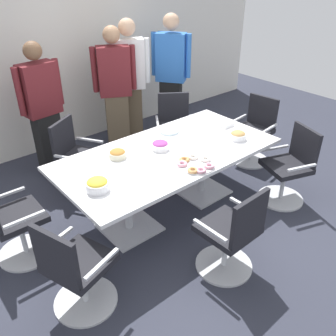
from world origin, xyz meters
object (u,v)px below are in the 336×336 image
office_chair_3 (77,161)px  person_standing_3 (171,75)px  conference_table (168,162)px  plate_stack (169,131)px  person_standing_0 (43,108)px  office_chair_4 (13,223)px  office_chair_5 (76,272)px  office_chair_2 (174,130)px  person_standing_2 (130,82)px  office_chair_6 (232,236)px  snack_bowl_cookies (238,135)px  snack_bowl_pretzels (118,154)px  office_chair_1 (254,134)px  person_standing_1 (115,89)px  napkin_pile (225,124)px  snack_bowl_candy_mix (160,145)px  office_chair_0 (289,170)px  snack_bowl_chips_yellow (97,185)px  donut_platter (196,164)px

office_chair_3 → person_standing_3: person_standing_3 is taller
conference_table → plate_stack: 0.52m
person_standing_0 → office_chair_4: bearing=46.9°
office_chair_3 → office_chair_5: 1.84m
office_chair_2 → person_standing_2: bearing=-41.0°
office_chair_6 → snack_bowl_cookies: bearing=38.1°
office_chair_6 → person_standing_2: bearing=70.9°
office_chair_3 → snack_bowl_pretzels: bearing=65.3°
conference_table → office_chair_5: (-1.45, -0.57, -0.22)m
office_chair_1 → person_standing_3: size_ratio=0.49×
conference_table → person_standing_1: size_ratio=1.34×
napkin_pile → snack_bowl_candy_mix: bearing=178.1°
office_chair_3 → snack_bowl_cookies: 1.95m
office_chair_3 → person_standing_0: bearing=-117.2°
office_chair_0 → office_chair_6: (-1.40, -0.34, 0.00)m
office_chair_4 → office_chair_6: 2.03m
person_standing_0 → snack_bowl_candy_mix: size_ratio=9.00×
office_chair_2 → snack_bowl_pretzels: (-1.39, -0.69, 0.39)m
office_chair_1 → office_chair_4: size_ratio=1.00×
office_chair_5 → snack_bowl_candy_mix: size_ratio=4.77×
person_standing_1 → person_standing_2: person_standing_2 is taller
person_standing_1 → snack_bowl_candy_mix: size_ratio=9.37×
office_chair_5 → snack_bowl_cookies: bearing=79.5°
person_standing_2 → person_standing_0: bearing=29.9°
snack_bowl_chips_yellow → person_standing_3: bearing=36.2°
office_chair_3 → office_chair_6: size_ratio=1.00×
snack_bowl_candy_mix → plate_stack: size_ratio=0.86×
person_standing_0 → office_chair_5: bearing=62.9°
office_chair_5 → snack_bowl_cookies: size_ratio=4.92×
snack_bowl_candy_mix → person_standing_0: bearing=110.3°
snack_bowl_chips_yellow → snack_bowl_pretzels: bearing=39.7°
office_chair_0 → person_standing_3: size_ratio=0.49×
snack_bowl_candy_mix → snack_bowl_cookies: snack_bowl_cookies is taller
office_chair_3 → person_standing_3: (1.95, 0.52, 0.58)m
snack_bowl_chips_yellow → napkin_pile: snack_bowl_chips_yellow is taller
snack_bowl_chips_yellow → donut_platter: (0.97, -0.26, -0.04)m
office_chair_0 → donut_platter: (-1.20, 0.36, 0.36)m
person_standing_1 → person_standing_3: (0.95, -0.09, 0.05)m
office_chair_0 → person_standing_0: 3.12m
office_chair_3 → person_standing_2: person_standing_2 is taller
conference_table → office_chair_6: (-0.18, -1.10, -0.22)m
donut_platter → person_standing_0: bearing=106.8°
snack_bowl_pretzels → person_standing_3: bearing=35.2°
person_standing_1 → snack_bowl_candy_mix: (-0.45, -1.55, -0.14)m
office_chair_6 → napkin_pile: 1.69m
office_chair_1 → office_chair_2: bearing=37.4°
person_standing_3 → office_chair_0: bearing=140.6°
office_chair_0 → snack_bowl_pretzels: (-1.70, 1.01, 0.39)m
office_chair_1 → person_standing_0: (-2.32, 1.59, 0.49)m
office_chair_4 → plate_stack: office_chair_4 is taller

